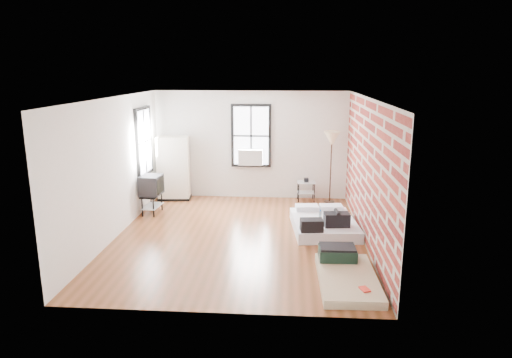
# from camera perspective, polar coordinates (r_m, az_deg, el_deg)

# --- Properties ---
(ground) EXTENTS (6.00, 6.00, 0.00)m
(ground) POSITION_cam_1_polar(r_m,az_deg,el_deg) (9.38, -2.11, -7.22)
(ground) COLOR brown
(ground) RESTS_ON ground
(room_shell) EXTENTS (5.02, 6.02, 2.80)m
(room_shell) POSITION_cam_1_polar(r_m,az_deg,el_deg) (9.25, -0.53, 3.66)
(room_shell) COLOR silver
(room_shell) RESTS_ON ground
(mattress_main) EXTENTS (1.45, 1.86, 0.56)m
(mattress_main) POSITION_cam_1_polar(r_m,az_deg,el_deg) (9.80, 8.48, -5.49)
(mattress_main) COLOR white
(mattress_main) RESTS_ON ground
(mattress_bare) EXTENTS (0.94, 1.74, 0.37)m
(mattress_bare) POSITION_cam_1_polar(r_m,az_deg,el_deg) (7.71, 11.05, -11.37)
(mattress_bare) COLOR #C3B18C
(mattress_bare) RESTS_ON ground
(wardrobe) EXTENTS (0.87, 0.54, 1.65)m
(wardrobe) POSITION_cam_1_polar(r_m,az_deg,el_deg) (12.02, -10.28, 1.31)
(wardrobe) COLOR black
(wardrobe) RESTS_ON ground
(side_table) EXTENTS (0.48, 0.39, 0.60)m
(side_table) POSITION_cam_1_polar(r_m,az_deg,el_deg) (11.82, 6.28, -0.86)
(side_table) COLOR black
(side_table) RESTS_ON ground
(floor_lamp) EXTENTS (0.39, 0.39, 1.82)m
(floor_lamp) POSITION_cam_1_polar(r_m,az_deg,el_deg) (11.55, 9.45, 4.62)
(floor_lamp) COLOR black
(floor_lamp) RESTS_ON ground
(tv_stand) EXTENTS (0.50, 0.68, 0.92)m
(tv_stand) POSITION_cam_1_polar(r_m,az_deg,el_deg) (10.94, -12.94, -0.92)
(tv_stand) COLOR black
(tv_stand) RESTS_ON ground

